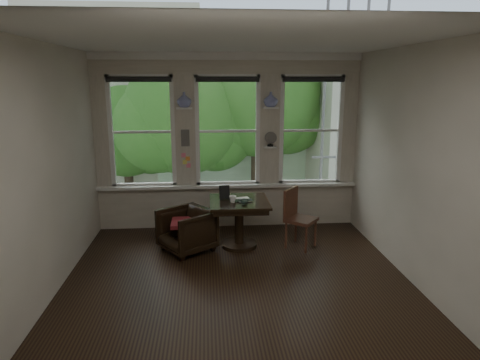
{
  "coord_description": "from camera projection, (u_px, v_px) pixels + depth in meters",
  "views": [
    {
      "loc": [
        -0.38,
        -5.1,
        2.57
      ],
      "look_at": [
        0.1,
        0.9,
        1.15
      ],
      "focal_mm": 32.0,
      "sensor_mm": 36.0,
      "label": 1
    }
  ],
  "objects": [
    {
      "name": "wall_left",
      "position": [
        48.0,
        172.0,
        5.04
      ],
      "size": [
        0.0,
        4.5,
        4.5
      ],
      "primitive_type": "plane",
      "rotation": [
        1.57,
        0.0,
        1.57
      ],
      "color": "beige",
      "rests_on": "ground"
    },
    {
      "name": "ceiling",
      "position": [
        237.0,
        40.0,
        4.87
      ],
      "size": [
        4.5,
        4.5,
        0.0
      ],
      "primitive_type": "plane",
      "rotation": [
        3.14,
        0.0,
        0.0
      ],
      "color": "silver",
      "rests_on": "ground"
    },
    {
      "name": "mug",
      "position": [
        233.0,
        199.0,
        6.47
      ],
      "size": [
        0.13,
        0.13,
        0.1
      ],
      "primitive_type": "imported",
      "rotation": [
        0.0,
        0.0,
        0.2
      ],
      "color": "white",
      "rests_on": "table"
    },
    {
      "name": "ground",
      "position": [
        238.0,
        282.0,
        5.56
      ],
      "size": [
        4.5,
        4.5,
        0.0
      ],
      "primitive_type": "plane",
      "color": "black",
      "rests_on": "ground"
    },
    {
      "name": "cushion_red",
      "position": [
        186.0,
        223.0,
        6.47
      ],
      "size": [
        0.45,
        0.45,
        0.06
      ],
      "primitive_type": "cube",
      "color": "maroon",
      "rests_on": "armchair_left"
    },
    {
      "name": "shelf_right",
      "position": [
        271.0,
        108.0,
        7.22
      ],
      "size": [
        0.26,
        0.16,
        0.03
      ],
      "primitive_type": "cube",
      "color": "white",
      "rests_on": "ground"
    },
    {
      "name": "wall_right",
      "position": [
        415.0,
        166.0,
        5.39
      ],
      "size": [
        0.0,
        4.5,
        4.5
      ],
      "primitive_type": "plane",
      "rotation": [
        1.57,
        0.0,
        -1.57
      ],
      "color": "beige",
      "rests_on": "ground"
    },
    {
      "name": "window_left",
      "position": [
        142.0,
        132.0,
        7.24
      ],
      "size": [
        1.1,
        0.12,
        1.9
      ],
      "primitive_type": null,
      "color": "white",
      "rests_on": "ground"
    },
    {
      "name": "window_right",
      "position": [
        310.0,
        130.0,
        7.47
      ],
      "size": [
        1.1,
        0.12,
        1.9
      ],
      "primitive_type": null,
      "color": "white",
      "rests_on": "ground"
    },
    {
      "name": "window_center",
      "position": [
        228.0,
        131.0,
        7.36
      ],
      "size": [
        1.1,
        0.12,
        1.9
      ],
      "primitive_type": null,
      "color": "white",
      "rests_on": "ground"
    },
    {
      "name": "drinking_glass",
      "position": [
        244.0,
        202.0,
        6.32
      ],
      "size": [
        0.12,
        0.12,
        0.09
      ],
      "primitive_type": "imported",
      "rotation": [
        0.0,
        0.0,
        0.04
      ],
      "color": "white",
      "rests_on": "table"
    },
    {
      "name": "vase_right",
      "position": [
        271.0,
        99.0,
        7.19
      ],
      "size": [
        0.24,
        0.24,
        0.25
      ],
      "primitive_type": "imported",
      "color": "white",
      "rests_on": "shelf_right"
    },
    {
      "name": "vase_left",
      "position": [
        184.0,
        100.0,
        7.08
      ],
      "size": [
        0.24,
        0.24,
        0.25
      ],
      "primitive_type": "imported",
      "color": "white",
      "rests_on": "shelf_left"
    },
    {
      "name": "tablet",
      "position": [
        224.0,
        192.0,
        6.62
      ],
      "size": [
        0.17,
        0.09,
        0.22
      ],
      "primitive_type": "cube",
      "rotation": [
        -0.26,
        0.0,
        0.11
      ],
      "color": "black",
      "rests_on": "table"
    },
    {
      "name": "sticky_notes",
      "position": [
        186.0,
        158.0,
        7.34
      ],
      "size": [
        0.16,
        0.01,
        0.24
      ],
      "primitive_type": null,
      "color": "pink",
      "rests_on": "ground"
    },
    {
      "name": "side_chair_right",
      "position": [
        301.0,
        219.0,
        6.61
      ],
      "size": [
        0.59,
        0.59,
        0.92
      ],
      "primitive_type": null,
      "rotation": [
        0.0,
        0.0,
        0.9
      ],
      "color": "#4B261A",
      "rests_on": "ground"
    },
    {
      "name": "laptop",
      "position": [
        243.0,
        201.0,
        6.48
      ],
      "size": [
        0.33,
        0.22,
        0.03
      ],
      "primitive_type": "imported",
      "rotation": [
        0.0,
        0.0,
        0.06
      ],
      "color": "black",
      "rests_on": "table"
    },
    {
      "name": "papers",
      "position": [
        244.0,
        200.0,
        6.62
      ],
      "size": [
        0.28,
        0.34,
        0.0
      ],
      "primitive_type": "cube",
      "rotation": [
        0.0,
        0.0,
        0.23
      ],
      "color": "silver",
      "rests_on": "table"
    },
    {
      "name": "wall_back",
      "position": [
        228.0,
        143.0,
        7.4
      ],
      "size": [
        4.5,
        0.0,
        4.5
      ],
      "primitive_type": "plane",
      "rotation": [
        1.57,
        0.0,
        0.0
      ],
      "color": "beige",
      "rests_on": "ground"
    },
    {
      "name": "wall_front",
      "position": [
        261.0,
        233.0,
        3.04
      ],
      "size": [
        4.5,
        0.0,
        4.5
      ],
      "primitive_type": "plane",
      "rotation": [
        -1.57,
        0.0,
        0.0
      ],
      "color": "beige",
      "rests_on": "ground"
    },
    {
      "name": "intercom",
      "position": [
        185.0,
        138.0,
        7.25
      ],
      "size": [
        0.14,
        0.06,
        0.28
      ],
      "primitive_type": "cube",
      "color": "#59544F",
      "rests_on": "ground"
    },
    {
      "name": "shelf_left",
      "position": [
        184.0,
        108.0,
        7.11
      ],
      "size": [
        0.26,
        0.16,
        0.03
      ],
      "primitive_type": "cube",
      "color": "white",
      "rests_on": "ground"
    },
    {
      "name": "table",
      "position": [
        239.0,
        224.0,
        6.66
      ],
      "size": [
        0.9,
        0.9,
        0.75
      ],
      "primitive_type": null,
      "color": "black",
      "rests_on": "ground"
    },
    {
      "name": "armchair_left",
      "position": [
        187.0,
        230.0,
        6.5
      ],
      "size": [
        1.0,
        0.99,
        0.66
      ],
      "primitive_type": "imported",
      "rotation": [
        0.0,
        0.0,
        -0.95
      ],
      "color": "black",
      "rests_on": "ground"
    },
    {
      "name": "desk_fan",
      "position": [
        270.0,
        141.0,
        7.33
      ],
      "size": [
        0.2,
        0.2,
        0.24
      ],
      "primitive_type": null,
      "color": "#59544F",
      "rests_on": "ground"
    }
  ]
}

